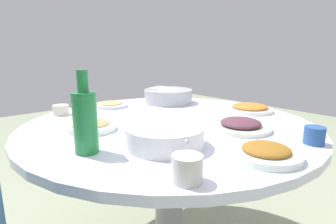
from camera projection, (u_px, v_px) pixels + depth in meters
round_dining_table at (169, 146)px, 1.27m from camera, size 1.31×1.31×0.72m
rice_bowl at (168, 96)px, 1.69m from camera, size 0.30×0.30×0.09m
soup_bowl at (165, 137)px, 0.92m from camera, size 0.27×0.29×0.07m
dish_tofu_braise at (250, 108)px, 1.45m from camera, size 0.24×0.24×0.04m
dish_noodles at (111, 104)px, 1.57m from camera, size 0.19×0.19×0.03m
dish_eggplant at (241, 125)px, 1.12m from camera, size 0.25×0.25×0.05m
dish_shrimp at (91, 126)px, 1.11m from camera, size 0.20×0.20×0.04m
dish_stirfry at (266, 152)px, 0.82m from camera, size 0.21×0.21×0.04m
green_bottle at (85, 120)px, 0.85m from camera, size 0.08×0.08×0.26m
tea_cup_near at (61, 110)px, 1.37m from camera, size 0.08×0.08×0.05m
tea_cup_far at (314, 135)px, 0.94m from camera, size 0.07×0.07×0.06m
tea_cup_side at (187, 169)px, 0.67m from camera, size 0.08×0.08×0.07m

